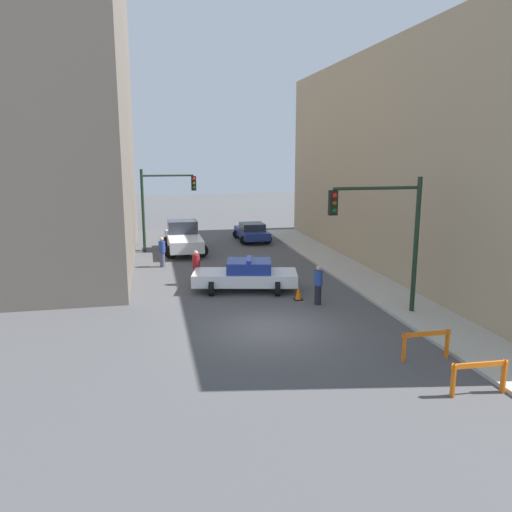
{
  "coord_description": "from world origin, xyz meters",
  "views": [
    {
      "loc": [
        -3.98,
        -16.47,
        6.19
      ],
      "look_at": [
        1.16,
        7.61,
        1.08
      ],
      "focal_mm": 35.0,
      "sensor_mm": 36.0,
      "label": 1
    }
  ],
  "objects_px": {
    "police_car": "(246,275)",
    "barrier_front": "(479,372)",
    "pedestrian_corner": "(162,252)",
    "white_truck": "(184,238)",
    "traffic_cone": "(298,293)",
    "pedestrian_sidewalk": "(318,284)",
    "barrier_mid": "(426,340)",
    "parked_car_near": "(252,232)",
    "pedestrian_crossing": "(196,267)",
    "traffic_light_far": "(160,198)",
    "traffic_light_near": "(389,225)"
  },
  "relations": [
    {
      "from": "pedestrian_crossing",
      "to": "barrier_front",
      "type": "xyz_separation_m",
      "value": [
        6.12,
        -12.65,
        -0.24
      ]
    },
    {
      "from": "parked_car_near",
      "to": "traffic_cone",
      "type": "height_order",
      "value": "parked_car_near"
    },
    {
      "from": "parked_car_near",
      "to": "barrier_mid",
      "type": "height_order",
      "value": "parked_car_near"
    },
    {
      "from": "parked_car_near",
      "to": "traffic_light_far",
      "type": "bearing_deg",
      "value": -158.64
    },
    {
      "from": "traffic_cone",
      "to": "police_car",
      "type": "bearing_deg",
      "value": 134.85
    },
    {
      "from": "parked_car_near",
      "to": "pedestrian_crossing",
      "type": "bearing_deg",
      "value": -114.66
    },
    {
      "from": "barrier_front",
      "to": "barrier_mid",
      "type": "distance_m",
      "value": 2.33
    },
    {
      "from": "parked_car_near",
      "to": "pedestrian_crossing",
      "type": "distance_m",
      "value": 12.3
    },
    {
      "from": "pedestrian_crossing",
      "to": "pedestrian_corner",
      "type": "bearing_deg",
      "value": -165.74
    },
    {
      "from": "pedestrian_sidewalk",
      "to": "parked_car_near",
      "type": "bearing_deg",
      "value": 145.49
    },
    {
      "from": "traffic_cone",
      "to": "white_truck",
      "type": "bearing_deg",
      "value": 109.1
    },
    {
      "from": "white_truck",
      "to": "traffic_cone",
      "type": "height_order",
      "value": "white_truck"
    },
    {
      "from": "police_car",
      "to": "barrier_mid",
      "type": "height_order",
      "value": "police_car"
    },
    {
      "from": "barrier_mid",
      "to": "traffic_cone",
      "type": "xyz_separation_m",
      "value": [
        -1.94,
        6.89,
        -0.3
      ]
    },
    {
      "from": "police_car",
      "to": "barrier_front",
      "type": "relative_size",
      "value": 3.12
    },
    {
      "from": "white_truck",
      "to": "parked_car_near",
      "type": "height_order",
      "value": "white_truck"
    },
    {
      "from": "pedestrian_crossing",
      "to": "traffic_cone",
      "type": "relative_size",
      "value": 2.53
    },
    {
      "from": "parked_car_near",
      "to": "barrier_mid",
      "type": "distance_m",
      "value": 21.59
    },
    {
      "from": "white_truck",
      "to": "pedestrian_corner",
      "type": "distance_m",
      "value": 4.36
    },
    {
      "from": "traffic_light_far",
      "to": "pedestrian_crossing",
      "type": "bearing_deg",
      "value": -81.06
    },
    {
      "from": "traffic_light_near",
      "to": "pedestrian_corner",
      "type": "relative_size",
      "value": 3.13
    },
    {
      "from": "barrier_front",
      "to": "pedestrian_sidewalk",
      "type": "bearing_deg",
      "value": 99.96
    },
    {
      "from": "white_truck",
      "to": "pedestrian_crossing",
      "type": "xyz_separation_m",
      "value": [
        0.02,
        -8.28,
        -0.04
      ]
    },
    {
      "from": "police_car",
      "to": "traffic_cone",
      "type": "xyz_separation_m",
      "value": [
        1.91,
        -1.92,
        -0.41
      ]
    },
    {
      "from": "traffic_light_far",
      "to": "pedestrian_corner",
      "type": "height_order",
      "value": "traffic_light_far"
    },
    {
      "from": "pedestrian_sidewalk",
      "to": "traffic_cone",
      "type": "xyz_separation_m",
      "value": [
        -0.6,
        0.8,
        -0.54
      ]
    },
    {
      "from": "pedestrian_corner",
      "to": "pedestrian_sidewalk",
      "type": "xyz_separation_m",
      "value": [
        6.12,
        -8.4,
        0.0
      ]
    },
    {
      "from": "traffic_light_far",
      "to": "traffic_light_near",
      "type": "bearing_deg",
      "value": -61.58
    },
    {
      "from": "pedestrian_sidewalk",
      "to": "white_truck",
      "type": "bearing_deg",
      "value": 167.28
    },
    {
      "from": "traffic_light_near",
      "to": "traffic_light_far",
      "type": "bearing_deg",
      "value": 118.42
    },
    {
      "from": "traffic_cone",
      "to": "parked_car_near",
      "type": "bearing_deg",
      "value": 86.21
    },
    {
      "from": "police_car",
      "to": "pedestrian_sidewalk",
      "type": "xyz_separation_m",
      "value": [
        2.52,
        -2.72,
        0.14
      ]
    },
    {
      "from": "traffic_light_near",
      "to": "police_car",
      "type": "xyz_separation_m",
      "value": [
        -4.54,
        4.67,
        -2.81
      ]
    },
    {
      "from": "traffic_light_near",
      "to": "pedestrian_corner",
      "type": "xyz_separation_m",
      "value": [
        -8.15,
        10.35,
        -2.67
      ]
    },
    {
      "from": "police_car",
      "to": "pedestrian_corner",
      "type": "distance_m",
      "value": 6.73
    },
    {
      "from": "pedestrian_sidewalk",
      "to": "pedestrian_crossing",
      "type": "bearing_deg",
      "value": -165.5
    },
    {
      "from": "parked_car_near",
      "to": "pedestrian_corner",
      "type": "relative_size",
      "value": 2.6
    },
    {
      "from": "pedestrian_corner",
      "to": "pedestrian_sidewalk",
      "type": "relative_size",
      "value": 1.0
    },
    {
      "from": "parked_car_near",
      "to": "barrier_front",
      "type": "distance_m",
      "value": 23.92
    },
    {
      "from": "parked_car_near",
      "to": "pedestrian_crossing",
      "type": "xyz_separation_m",
      "value": [
        -5.01,
        -11.24,
        0.19
      ]
    },
    {
      "from": "parked_car_near",
      "to": "police_car",
      "type": "bearing_deg",
      "value": -103.38
    },
    {
      "from": "traffic_light_near",
      "to": "barrier_front",
      "type": "relative_size",
      "value": 3.25
    },
    {
      "from": "traffic_light_far",
      "to": "pedestrian_corner",
      "type": "bearing_deg",
      "value": -91.49
    },
    {
      "from": "pedestrian_corner",
      "to": "barrier_front",
      "type": "distance_m",
      "value": 18.46
    },
    {
      "from": "barrier_front",
      "to": "traffic_cone",
      "type": "xyz_separation_m",
      "value": [
        -2.08,
        9.22,
        -0.3
      ]
    },
    {
      "from": "pedestrian_crossing",
      "to": "barrier_front",
      "type": "relative_size",
      "value": 1.04
    },
    {
      "from": "white_truck",
      "to": "traffic_cone",
      "type": "xyz_separation_m",
      "value": [
        4.05,
        -11.71,
        -0.59
      ]
    },
    {
      "from": "police_car",
      "to": "white_truck",
      "type": "relative_size",
      "value": 0.92
    },
    {
      "from": "police_car",
      "to": "traffic_cone",
      "type": "height_order",
      "value": "police_car"
    },
    {
      "from": "police_car",
      "to": "barrier_front",
      "type": "bearing_deg",
      "value": -147.86
    }
  ]
}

